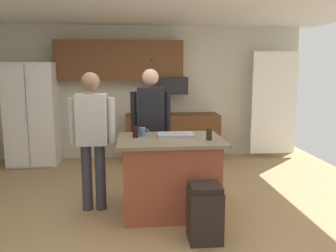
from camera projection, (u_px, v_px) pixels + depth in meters
floor at (146, 209)px, 4.54m from camera, size 7.04×7.04×0.00m
back_wall at (141, 93)px, 7.08m from camera, size 6.40×0.10×2.60m
french_door_window_panel at (274, 103)px, 6.96m from camera, size 0.90×0.06×2.00m
cabinet_run_upper at (120, 61)px, 6.74m from camera, size 2.40×0.38×0.75m
cabinet_run_lower at (172, 137)px, 6.96m from camera, size 1.80×0.63×0.90m
refrigerator at (33, 114)px, 6.54m from camera, size 0.89×0.76×1.89m
microwave_over_range at (172, 86)px, 6.81m from camera, size 0.56×0.40×0.32m
kitchen_island at (170, 176)px, 4.36m from camera, size 1.27×0.94×0.95m
person_guest_right at (151, 122)px, 5.04m from camera, size 0.57×0.23×1.78m
person_host_foreground at (92, 132)px, 4.38m from camera, size 0.57×0.23×1.74m
tumbler_amber at (209, 134)px, 4.18m from camera, size 0.07×0.07×0.14m
mug_ceramic_white at (142, 132)px, 4.43m from camera, size 0.13×0.09×0.11m
glass_stout_tall at (136, 132)px, 4.33m from camera, size 0.07×0.07×0.14m
serving_tray at (175, 135)px, 4.38m from camera, size 0.44×0.30×0.04m
trash_bin at (205, 213)px, 3.68m from camera, size 0.34×0.34×0.61m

